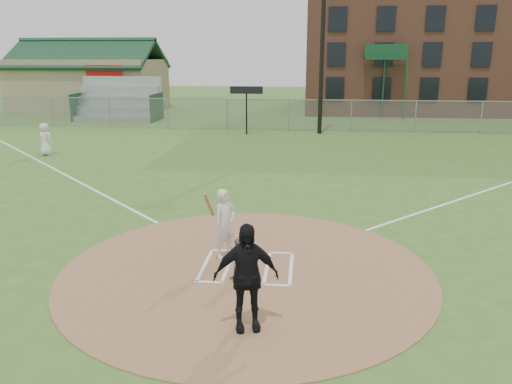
# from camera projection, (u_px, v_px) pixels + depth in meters

# --- Properties ---
(ground) EXTENTS (140.00, 140.00, 0.00)m
(ground) POSITION_uv_depth(u_px,v_px,m) (247.00, 270.00, 11.35)
(ground) COLOR #3A6221
(ground) RESTS_ON ground
(dirt_circle) EXTENTS (8.40, 8.40, 0.02)m
(dirt_circle) POSITION_uv_depth(u_px,v_px,m) (247.00, 270.00, 11.35)
(dirt_circle) COLOR #9C6F49
(dirt_circle) RESTS_ON ground
(home_plate) EXTENTS (0.47, 0.47, 0.03)m
(home_plate) POSITION_uv_depth(u_px,v_px,m) (247.00, 272.00, 11.16)
(home_plate) COLOR silver
(home_plate) RESTS_ON dirt_circle
(foul_line_first) EXTENTS (17.04, 17.04, 0.01)m
(foul_line_first) POSITION_uv_depth(u_px,v_px,m) (509.00, 183.00, 19.07)
(foul_line_first) COLOR white
(foul_line_first) RESTS_ON ground
(foul_line_third) EXTENTS (17.04, 17.04, 0.01)m
(foul_line_third) POSITION_uv_depth(u_px,v_px,m) (60.00, 172.00, 20.89)
(foul_line_third) COLOR white
(foul_line_third) RESTS_ON ground
(catcher) EXTENTS (0.52, 0.44, 0.96)m
(catcher) POSITION_uv_depth(u_px,v_px,m) (240.00, 259.00, 10.68)
(catcher) COLOR gray
(catcher) RESTS_ON dirt_circle
(umpire) EXTENTS (1.23, 0.73, 1.96)m
(umpire) POSITION_uv_depth(u_px,v_px,m) (246.00, 277.00, 8.66)
(umpire) COLOR black
(umpire) RESTS_ON dirt_circle
(ondeck_player) EXTENTS (0.89, 0.71, 1.57)m
(ondeck_player) POSITION_uv_depth(u_px,v_px,m) (45.00, 139.00, 24.28)
(ondeck_player) COLOR silver
(ondeck_player) RESTS_ON ground
(batters_boxes) EXTENTS (2.08, 1.88, 0.01)m
(batters_boxes) POSITION_uv_depth(u_px,v_px,m) (248.00, 266.00, 11.49)
(batters_boxes) COLOR white
(batters_boxes) RESTS_ON dirt_circle
(batter_at_plate) EXTENTS (0.72, 1.07, 1.78)m
(batter_at_plate) POSITION_uv_depth(u_px,v_px,m) (225.00, 224.00, 11.80)
(batter_at_plate) COLOR silver
(batter_at_plate) RESTS_ON dirt_circle
(outfield_fence) EXTENTS (56.08, 0.08, 2.03)m
(outfield_fence) POSITION_uv_depth(u_px,v_px,m) (288.00, 115.00, 32.18)
(outfield_fence) COLOR slate
(outfield_fence) RESTS_ON ground
(bleachers) EXTENTS (6.08, 3.20, 3.20)m
(bleachers) POSITION_uv_depth(u_px,v_px,m) (117.00, 99.00, 37.37)
(bleachers) COLOR #B7BABF
(bleachers) RESTS_ON ground
(clubhouse) EXTENTS (12.20, 8.71, 6.23)m
(clubhouse) POSITION_uv_depth(u_px,v_px,m) (91.00, 83.00, 44.18)
(clubhouse) COLOR tan
(clubhouse) RESTS_ON ground
(brick_warehouse) EXTENTS (30.00, 17.17, 15.00)m
(brick_warehouse) POSITION_uv_depth(u_px,v_px,m) (478.00, 23.00, 44.17)
(brick_warehouse) COLOR brown
(brick_warehouse) RESTS_ON ground
(light_pole) EXTENTS (1.20, 0.30, 12.22)m
(light_pole) POSITION_uv_depth(u_px,v_px,m) (323.00, 23.00, 29.54)
(light_pole) COLOR black
(light_pole) RESTS_ON ground
(scoreboard_sign) EXTENTS (2.00, 0.10, 2.93)m
(scoreboard_sign) POSITION_uv_depth(u_px,v_px,m) (246.00, 95.00, 30.35)
(scoreboard_sign) COLOR black
(scoreboard_sign) RESTS_ON ground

